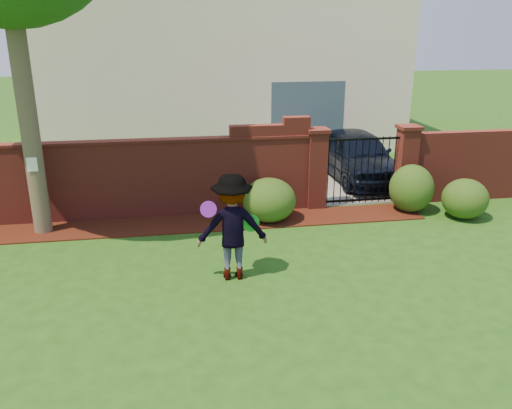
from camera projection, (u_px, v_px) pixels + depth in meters
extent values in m
cube|color=#214C13|center=(236.00, 297.00, 8.34)|extent=(80.00, 80.00, 0.01)
cube|color=#331109|center=(172.00, 225.00, 11.30)|extent=(11.10, 1.08, 0.03)
cube|color=maroon|center=(114.00, 182.00, 11.46)|extent=(8.70, 0.25, 1.70)
cube|color=maroon|center=(270.00, 131.00, 11.67)|extent=(1.80, 0.25, 0.30)
cube|color=maroon|center=(296.00, 120.00, 11.69)|extent=(0.60, 0.25, 0.16)
cube|color=maroon|center=(111.00, 142.00, 11.18)|extent=(8.70, 0.31, 0.06)
cube|color=maroon|center=(482.00, 165.00, 12.81)|extent=(4.00, 0.25, 1.70)
cube|color=maroon|center=(316.00, 170.00, 12.15)|extent=(0.42, 0.42, 1.80)
cube|color=maroon|center=(318.00, 130.00, 11.84)|extent=(0.50, 0.50, 0.08)
cube|color=maroon|center=(406.00, 166.00, 12.49)|extent=(0.42, 0.42, 1.80)
cube|color=maroon|center=(409.00, 127.00, 12.18)|extent=(0.50, 0.50, 0.08)
cylinder|color=black|center=(328.00, 172.00, 12.21)|extent=(0.02, 0.02, 1.60)
cylinder|color=black|center=(335.00, 172.00, 12.23)|extent=(0.02, 0.02, 1.60)
cylinder|color=black|center=(341.00, 171.00, 12.26)|extent=(0.02, 0.02, 1.60)
cylinder|color=black|center=(348.00, 171.00, 12.28)|extent=(0.02, 0.02, 1.60)
cylinder|color=black|center=(355.00, 171.00, 12.31)|extent=(0.02, 0.02, 1.60)
cylinder|color=black|center=(361.00, 170.00, 12.33)|extent=(0.02, 0.02, 1.60)
cylinder|color=black|center=(368.00, 170.00, 12.36)|extent=(0.02, 0.02, 1.60)
cylinder|color=black|center=(374.00, 170.00, 12.38)|extent=(0.02, 0.02, 1.60)
cylinder|color=black|center=(381.00, 170.00, 12.41)|extent=(0.02, 0.02, 1.60)
cylinder|color=black|center=(387.00, 169.00, 12.43)|extent=(0.02, 0.02, 1.60)
cylinder|color=black|center=(394.00, 169.00, 12.46)|extent=(0.02, 0.02, 1.60)
cube|color=black|center=(359.00, 200.00, 12.57)|extent=(1.78, 0.03, 0.05)
cube|color=black|center=(363.00, 139.00, 12.09)|extent=(1.78, 0.03, 0.05)
cube|color=gray|center=(315.00, 163.00, 16.34)|extent=(3.20, 8.00, 0.01)
cube|color=#F1E5CA|center=(220.00, 57.00, 18.71)|extent=(12.00, 6.00, 6.00)
cube|color=#384C5B|center=(307.00, 119.00, 16.93)|extent=(2.40, 0.12, 2.40)
imported|color=black|center=(360.00, 157.00, 14.31)|extent=(1.69, 4.02, 1.36)
cylinder|color=#4E412F|center=(20.00, 58.00, 9.82)|extent=(0.36, 0.36, 7.00)
cube|color=white|center=(32.00, 164.00, 10.29)|extent=(0.20, 0.01, 0.28)
ellipsoid|color=#1E4414|center=(269.00, 200.00, 11.42)|extent=(1.18, 1.18, 0.96)
ellipsoid|color=#1E4414|center=(411.00, 188.00, 11.98)|extent=(1.01, 1.01, 1.11)
ellipsoid|color=#1E4414|center=(465.00, 199.00, 11.61)|extent=(1.01, 1.01, 0.89)
imported|color=gray|center=(232.00, 228.00, 8.68)|extent=(1.20, 0.72, 1.82)
cylinder|color=purple|center=(208.00, 209.00, 8.34)|extent=(0.27, 0.08, 0.27)
cylinder|color=green|center=(251.00, 223.00, 8.71)|extent=(0.30, 0.12, 0.30)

